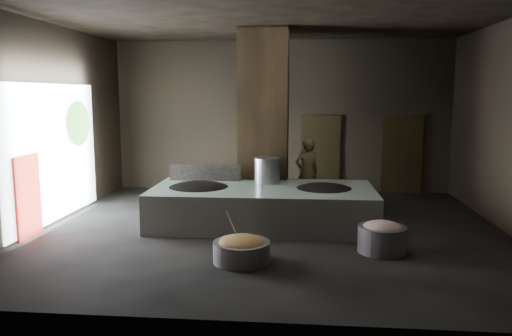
# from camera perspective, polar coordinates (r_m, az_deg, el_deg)

# --- Properties ---
(floor) EXTENTS (10.00, 9.00, 0.10)m
(floor) POSITION_cam_1_polar(r_m,az_deg,el_deg) (10.99, 1.68, -7.23)
(floor) COLOR black
(floor) RESTS_ON ground
(ceiling) EXTENTS (10.00, 9.00, 0.10)m
(ceiling) POSITION_cam_1_polar(r_m,az_deg,el_deg) (10.70, 1.79, 17.21)
(ceiling) COLOR black
(ceiling) RESTS_ON back_wall
(back_wall) EXTENTS (10.00, 0.10, 4.50)m
(back_wall) POSITION_cam_1_polar(r_m,az_deg,el_deg) (15.14, 2.86, 5.91)
(back_wall) COLOR black
(back_wall) RESTS_ON ground
(front_wall) EXTENTS (10.00, 0.10, 4.50)m
(front_wall) POSITION_cam_1_polar(r_m,az_deg,el_deg) (6.08, -1.06, 2.12)
(front_wall) COLOR black
(front_wall) RESTS_ON ground
(left_wall) EXTENTS (0.10, 9.00, 4.50)m
(left_wall) POSITION_cam_1_polar(r_m,az_deg,el_deg) (12.03, -23.11, 4.59)
(left_wall) COLOR black
(left_wall) RESTS_ON ground
(pillar) EXTENTS (1.20, 1.20, 4.50)m
(pillar) POSITION_cam_1_polar(r_m,az_deg,el_deg) (12.51, 0.93, 5.38)
(pillar) COLOR black
(pillar) RESTS_ON ground
(hearth_platform) EXTENTS (4.95, 2.40, 0.86)m
(hearth_platform) POSITION_cam_1_polar(r_m,az_deg,el_deg) (11.22, 0.80, -4.38)
(hearth_platform) COLOR #ADBDAA
(hearth_platform) RESTS_ON ground
(platform_cap) EXTENTS (4.82, 2.31, 0.03)m
(platform_cap) POSITION_cam_1_polar(r_m,az_deg,el_deg) (11.14, 0.81, -2.44)
(platform_cap) COLOR black
(platform_cap) RESTS_ON hearth_platform
(wok_left) EXTENTS (1.55, 1.55, 0.43)m
(wok_left) POSITION_cam_1_polar(r_m,az_deg,el_deg) (11.31, -6.56, -2.66)
(wok_left) COLOR black
(wok_left) RESTS_ON hearth_platform
(wok_left_rim) EXTENTS (1.58, 1.58, 0.05)m
(wok_left_rim) POSITION_cam_1_polar(r_m,az_deg,el_deg) (11.30, -6.57, -2.31)
(wok_left_rim) COLOR black
(wok_left_rim) RESTS_ON hearth_platform
(wok_right) EXTENTS (1.45, 1.45, 0.41)m
(wok_right) POSITION_cam_1_polar(r_m,az_deg,el_deg) (11.18, 7.75, -2.82)
(wok_right) COLOR black
(wok_right) RESTS_ON hearth_platform
(wok_right_rim) EXTENTS (1.48, 1.48, 0.05)m
(wok_right_rim) POSITION_cam_1_polar(r_m,az_deg,el_deg) (11.16, 7.76, -2.47)
(wok_right_rim) COLOR black
(wok_right_rim) RESTS_ON hearth_platform
(stock_pot) EXTENTS (0.60, 0.60, 0.64)m
(stock_pot) POSITION_cam_1_polar(r_m,az_deg,el_deg) (11.62, 1.28, -0.41)
(stock_pot) COLOR #A6A9AE
(stock_pot) RESTS_ON hearth_platform
(splash_guard) EXTENTS (1.71, 0.08, 0.43)m
(splash_guard) POSITION_cam_1_polar(r_m,az_deg,el_deg) (12.04, -5.80, -0.63)
(splash_guard) COLOR black
(splash_guard) RESTS_ON hearth_platform
(cook) EXTENTS (0.77, 0.66, 1.80)m
(cook) POSITION_cam_1_polar(r_m,az_deg,el_deg) (12.99, 5.83, -0.53)
(cook) COLOR olive
(cook) RESTS_ON ground
(veg_basin) EXTENTS (1.21, 1.21, 0.37)m
(veg_basin) POSITION_cam_1_polar(r_m,az_deg,el_deg) (8.85, -1.65, -9.56)
(veg_basin) COLOR slate
(veg_basin) RESTS_ON ground
(veg_fill) EXTENTS (0.82, 0.82, 0.25)m
(veg_fill) POSITION_cam_1_polar(r_m,az_deg,el_deg) (8.80, -1.66, -8.53)
(veg_fill) COLOR #959548
(veg_fill) RESTS_ON veg_basin
(ladle) EXTENTS (0.27, 0.33, 0.71)m
(ladle) POSITION_cam_1_polar(r_m,az_deg,el_deg) (8.91, -2.51, -6.99)
(ladle) COLOR #A6A9AE
(ladle) RESTS_ON veg_basin
(meat_basin) EXTENTS (1.04, 1.04, 0.49)m
(meat_basin) POSITION_cam_1_polar(r_m,az_deg,el_deg) (9.66, 14.19, -7.89)
(meat_basin) COLOR slate
(meat_basin) RESTS_ON ground
(meat_fill) EXTENTS (0.74, 0.74, 0.28)m
(meat_fill) POSITION_cam_1_polar(r_m,az_deg,el_deg) (9.60, 14.24, -6.72)
(meat_fill) COLOR #C97979
(meat_fill) RESTS_ON meat_basin
(doorway_near) EXTENTS (1.18, 0.08, 2.38)m
(doorway_near) POSITION_cam_1_polar(r_m,az_deg,el_deg) (15.12, 7.36, 1.47)
(doorway_near) COLOR black
(doorway_near) RESTS_ON ground
(doorway_near_glow) EXTENTS (0.87, 0.04, 2.05)m
(doorway_near_glow) POSITION_cam_1_polar(r_m,az_deg,el_deg) (15.23, 7.75, 1.32)
(doorway_near_glow) COLOR #8C6647
(doorway_near_glow) RESTS_ON ground
(doorway_far) EXTENTS (1.18, 0.08, 2.38)m
(doorway_far) POSITION_cam_1_polar(r_m,az_deg,el_deg) (15.39, 16.33, 1.32)
(doorway_far) COLOR black
(doorway_far) RESTS_ON ground
(doorway_far_glow) EXTENTS (0.75, 0.04, 1.77)m
(doorway_far_glow) POSITION_cam_1_polar(r_m,az_deg,el_deg) (15.56, 15.61, 1.24)
(doorway_far_glow) COLOR #8C6647
(doorway_far_glow) RESTS_ON ground
(left_opening) EXTENTS (0.04, 4.20, 3.10)m
(left_opening) POSITION_cam_1_polar(r_m,az_deg,el_deg) (12.21, -22.08, 1.63)
(left_opening) COLOR white
(left_opening) RESTS_ON ground
(pavilion_sliver) EXTENTS (0.05, 0.90, 1.70)m
(pavilion_sliver) POSITION_cam_1_polar(r_m,az_deg,el_deg) (11.17, -24.61, -3.01)
(pavilion_sliver) COLOR maroon
(pavilion_sliver) RESTS_ON ground
(tree_silhouette) EXTENTS (0.28, 1.10, 1.10)m
(tree_silhouette) POSITION_cam_1_polar(r_m,az_deg,el_deg) (13.10, -19.62, 4.82)
(tree_silhouette) COLOR #194714
(tree_silhouette) RESTS_ON left_opening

